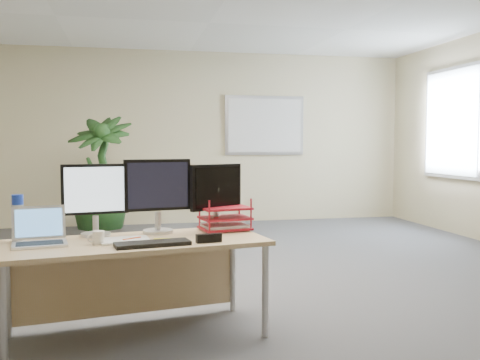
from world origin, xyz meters
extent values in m
plane|color=#4A4A4F|center=(0.00, 0.00, 0.00)|extent=(8.00, 8.00, 0.00)
cube|color=#CBB68F|center=(0.00, 4.00, 1.35)|extent=(7.00, 0.04, 2.70)
cube|color=silver|center=(1.20, 3.97, 1.55)|extent=(1.30, 0.03, 0.95)
cube|color=silver|center=(1.20, 3.95, 1.55)|extent=(1.20, 0.01, 0.85)
cube|color=silver|center=(3.47, 2.30, 1.55)|extent=(0.03, 1.30, 1.55)
cube|color=silver|center=(3.45, 2.30, 1.55)|extent=(0.01, 1.20, 1.45)
cube|color=tan|center=(-0.94, -0.93, 0.63)|extent=(1.76, 0.97, 0.03)
cube|color=tan|center=(-0.99, -0.61, 0.31)|extent=(1.55, 0.28, 0.49)
cylinder|color=#B6B5BA|center=(-1.66, -1.36, 0.31)|extent=(0.04, 0.04, 0.61)
cylinder|color=#B6B5BA|center=(-0.11, -1.10, 0.31)|extent=(0.04, 0.04, 0.61)
cylinder|color=#B6B5BA|center=(-1.76, -0.76, 0.31)|extent=(0.04, 0.04, 0.61)
cylinder|color=#B6B5BA|center=(-0.21, -0.50, 0.31)|extent=(0.04, 0.04, 0.61)
imported|color=#143816|center=(-1.33, 2.80, 0.75)|extent=(1.10, 1.10, 1.50)
cylinder|color=#B6B5BA|center=(-1.20, -0.70, 0.65)|extent=(0.20, 0.20, 0.02)
cylinder|color=#B6B5BA|center=(-1.20, -0.70, 0.72)|extent=(0.04, 0.04, 0.12)
cube|color=black|center=(-1.20, -0.70, 0.96)|extent=(0.44, 0.11, 0.34)
cube|color=silver|center=(-1.19, -0.72, 0.96)|extent=(0.39, 0.07, 0.30)
cylinder|color=#B6B5BA|center=(-0.78, -0.66, 0.65)|extent=(0.21, 0.21, 0.02)
cylinder|color=#B6B5BA|center=(-0.78, -0.66, 0.73)|extent=(0.04, 0.04, 0.13)
cube|color=black|center=(-0.78, -0.66, 0.98)|extent=(0.46, 0.12, 0.36)
cube|color=black|center=(-0.77, -0.69, 0.98)|extent=(0.42, 0.07, 0.32)
cylinder|color=#B6B5BA|center=(-0.35, -0.60, 0.65)|extent=(0.19, 0.19, 0.02)
cylinder|color=#B6B5BA|center=(-0.35, -0.60, 0.72)|extent=(0.04, 0.04, 0.12)
cube|color=black|center=(-0.35, -0.60, 0.95)|extent=(0.40, 0.23, 0.33)
cube|color=black|center=(-0.34, -0.63, 0.95)|extent=(0.35, 0.18, 0.29)
cube|color=silver|center=(-1.52, -0.99, 0.65)|extent=(0.35, 0.27, 0.02)
cube|color=black|center=(-1.51, -1.00, 0.66)|extent=(0.29, 0.19, 0.00)
cube|color=silver|center=(-1.54, -0.85, 0.77)|extent=(0.33, 0.11, 0.21)
cube|color=#5A9DE8|center=(-1.54, -0.85, 0.77)|extent=(0.28, 0.09, 0.17)
cube|color=black|center=(-0.84, -1.13, 0.65)|extent=(0.48, 0.23, 0.03)
cylinder|color=white|center=(-1.17, -1.01, 0.68)|extent=(0.07, 0.07, 0.08)
torus|color=white|center=(-1.21, -1.01, 0.68)|extent=(0.06, 0.02, 0.06)
cube|color=silver|center=(-1.00, -0.94, 0.65)|extent=(0.33, 0.26, 0.01)
cylinder|color=#EA4F1A|center=(-0.96, -0.94, 0.66)|extent=(0.12, 0.08, 0.01)
cylinder|color=#FFFD1A|center=(-0.77, -0.96, 0.65)|extent=(0.11, 0.03, 0.01)
cylinder|color=#ABBEC9|center=(-1.67, -0.80, 0.76)|extent=(0.08, 0.08, 0.24)
cylinder|color=#1938C0|center=(-1.67, -0.80, 0.91)|extent=(0.07, 0.07, 0.06)
cylinder|color=#1938C0|center=(-1.67, -0.80, 0.77)|extent=(0.08, 0.08, 0.08)
cube|color=#B01524|center=(-0.30, -0.64, 0.66)|extent=(0.38, 0.31, 0.02)
cube|color=#B01524|center=(-0.30, -0.64, 0.73)|extent=(0.38, 0.31, 0.02)
cube|color=#B01524|center=(-0.30, -0.64, 0.80)|extent=(0.38, 0.31, 0.02)
cube|color=silver|center=(-0.30, -0.64, 0.67)|extent=(0.35, 0.28, 0.02)
cube|color=black|center=(-0.48, -1.09, 0.67)|extent=(0.17, 0.07, 0.05)
camera|label=1|loc=(-0.99, -4.41, 1.27)|focal=40.00mm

